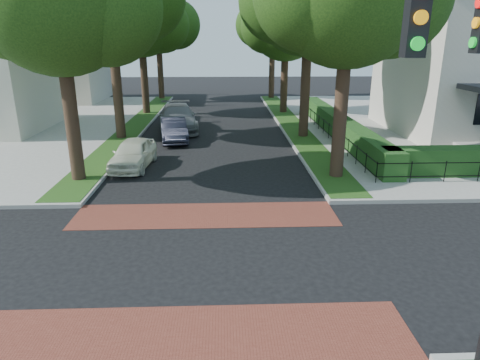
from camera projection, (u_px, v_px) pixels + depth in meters
name	position (u px, v px, depth m)	size (l,w,h in m)	color
ground	(201.00, 261.00, 11.73)	(120.00, 120.00, 0.00)	black
crosswalk_far	(206.00, 215.00, 14.76)	(9.00, 2.20, 0.01)	maroon
crosswalk_near	(194.00, 338.00, 8.69)	(9.00, 2.20, 0.01)	maroon
grass_strip_ne	(291.00, 123.00, 29.99)	(1.60, 29.80, 0.02)	#1E4012
grass_strip_nw	(136.00, 124.00, 29.60)	(1.60, 29.80, 0.02)	#1E4012
tree_right_far	(287.00, 24.00, 32.74)	(7.25, 6.23, 9.74)	black
tree_right_back	(274.00, 23.00, 41.17)	(7.50, 6.45, 10.20)	black
tree_left_far	(142.00, 20.00, 32.26)	(7.00, 6.02, 9.86)	black
tree_left_back	(159.00, 21.00, 40.73)	(7.75, 6.66, 10.44)	black
hedge_main_road	(339.00, 126.00, 26.00)	(1.00, 18.00, 1.20)	#1C4317
fence_main_road	(326.00, 128.00, 26.02)	(0.06, 18.00, 0.90)	black
house_left_far	(50.00, 47.00, 39.93)	(10.00, 9.00, 10.14)	beige
parked_car_front	(133.00, 153.00, 20.04)	(1.60, 3.99, 1.36)	white
parked_car_middle	(174.00, 130.00, 25.28)	(1.45, 4.17, 1.37)	#1D1F2C
parked_car_rear	(178.00, 118.00, 28.15)	(2.36, 5.80, 1.68)	slate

